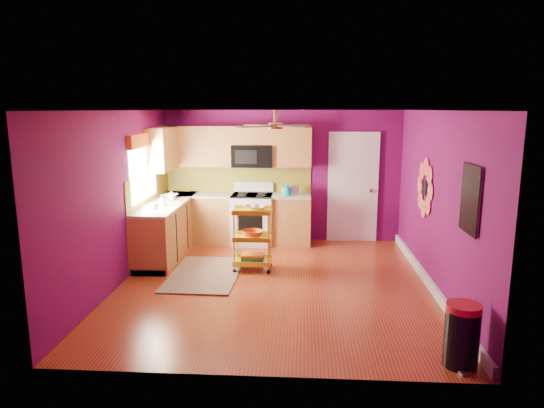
{
  "coord_description": "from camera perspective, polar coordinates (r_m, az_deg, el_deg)",
  "views": [
    {
      "loc": [
        0.39,
        -6.72,
        2.52
      ],
      "look_at": [
        -0.06,
        0.4,
        1.11
      ],
      "focal_mm": 32.0,
      "sensor_mm": 36.0,
      "label": 1
    }
  ],
  "objects": [
    {
      "name": "upper_cabinetry",
      "position": [
        9.07,
        -6.79,
        6.51
      ],
      "size": [
        2.8,
        2.3,
        1.26
      ],
      "color": "#995F29",
      "rests_on": "ground"
    },
    {
      "name": "ceiling_fan",
      "position": [
        6.94,
        0.42,
        9.24
      ],
      "size": [
        1.01,
        1.01,
        0.26
      ],
      "color": "#BF8C3F",
      "rests_on": "ground"
    },
    {
      "name": "teal_kettle",
      "position": [
        8.97,
        1.72,
        1.54
      ],
      "size": [
        0.18,
        0.18,
        0.21
      ],
      "color": "#16A5A4",
      "rests_on": "lower_cabinets"
    },
    {
      "name": "right_wall_art",
      "position": [
        6.73,
        19.44,
        1.3
      ],
      "size": [
        0.04,
        2.74,
        1.04
      ],
      "color": "black",
      "rests_on": "ground"
    },
    {
      "name": "electric_range",
      "position": [
        9.17,
        -2.34,
        -1.7
      ],
      "size": [
        0.76,
        0.66,
        1.13
      ],
      "color": "white",
      "rests_on": "ground"
    },
    {
      "name": "toaster",
      "position": [
        9.04,
        2.53,
        1.64
      ],
      "size": [
        0.22,
        0.15,
        0.18
      ],
      "primitive_type": "cube",
      "color": "beige",
      "rests_on": "lower_cabinets"
    },
    {
      "name": "left_window",
      "position": [
        8.23,
        -14.91,
        5.31
      ],
      "size": [
        0.08,
        1.35,
        1.08
      ],
      "color": "white",
      "rests_on": "ground"
    },
    {
      "name": "soap_bottle_a",
      "position": [
        8.24,
        -12.82,
        0.45
      ],
      "size": [
        0.08,
        0.08,
        0.18
      ],
      "primitive_type": "imported",
      "color": "#EA3F72",
      "rests_on": "lower_cabinets"
    },
    {
      "name": "shag_rug",
      "position": [
        7.63,
        -7.91,
        -8.15
      ],
      "size": [
        1.07,
        1.71,
        0.02
      ],
      "primitive_type": "cube",
      "rotation": [
        0.0,
        0.0,
        -0.02
      ],
      "color": "#321810",
      "rests_on": "ground"
    },
    {
      "name": "ground",
      "position": [
        7.19,
        0.3,
        -9.38
      ],
      "size": [
        5.0,
        5.0,
        0.0
      ],
      "primitive_type": "plane",
      "color": "maroon",
      "rests_on": "ground"
    },
    {
      "name": "rolling_cart",
      "position": [
        7.64,
        -2.25,
        -3.77
      ],
      "size": [
        0.6,
        0.43,
        1.08
      ],
      "color": "yellow",
      "rests_on": "ground"
    },
    {
      "name": "counter_cup",
      "position": [
        7.98,
        -13.72,
        -0.23
      ],
      "size": [
        0.13,
        0.13,
        0.1
      ],
      "primitive_type": "imported",
      "color": "white",
      "rests_on": "lower_cabinets"
    },
    {
      "name": "soap_bottle_b",
      "position": [
        8.68,
        -11.73,
        0.97
      ],
      "size": [
        0.13,
        0.13,
        0.16
      ],
      "primitive_type": "imported",
      "color": "white",
      "rests_on": "lower_cabinets"
    },
    {
      "name": "counter_dish",
      "position": [
        8.94,
        -11.85,
        0.94
      ],
      "size": [
        0.27,
        0.27,
        0.07
      ],
      "primitive_type": "imported",
      "color": "white",
      "rests_on": "lower_cabinets"
    },
    {
      "name": "lower_cabinets",
      "position": [
        8.96,
        -7.65,
        -2.42
      ],
      "size": [
        2.81,
        2.31,
        0.94
      ],
      "color": "#995F29",
      "rests_on": "ground"
    },
    {
      "name": "room_envelope",
      "position": [
        6.79,
        0.54,
        3.63
      ],
      "size": [
        4.54,
        5.04,
        2.52
      ],
      "color": "#630B50",
      "rests_on": "ground"
    },
    {
      "name": "trash_can",
      "position": [
        5.3,
        21.43,
        -14.18
      ],
      "size": [
        0.44,
        0.44,
        0.65
      ],
      "color": "black",
      "rests_on": "ground"
    },
    {
      "name": "panel_door",
      "position": [
        9.36,
        9.49,
        1.8
      ],
      "size": [
        0.95,
        0.11,
        2.15
      ],
      "color": "white",
      "rests_on": "ground"
    }
  ]
}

